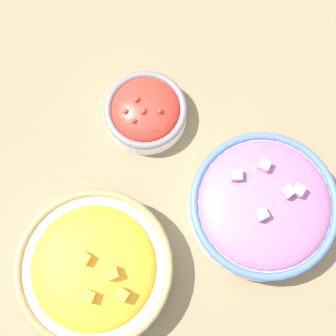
{
  "coord_description": "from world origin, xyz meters",
  "views": [
    {
      "loc": [
        -0.06,
        -0.17,
        0.72
      ],
      "look_at": [
        0.0,
        0.0,
        0.03
      ],
      "focal_mm": 50.0,
      "sensor_mm": 36.0,
      "label": 1
    }
  ],
  "objects": [
    {
      "name": "bowl_red_onion",
      "position": [
        0.11,
        -0.1,
        0.04
      ],
      "size": [
        0.22,
        0.22,
        0.09
      ],
      "color": "silver",
      "rests_on": "ground_plane"
    },
    {
      "name": "ground_plane",
      "position": [
        0.0,
        0.0,
        0.0
      ],
      "size": [
        3.0,
        3.0,
        0.0
      ],
      "primitive_type": "plane",
      "color": "#75664C"
    },
    {
      "name": "bowl_squash",
      "position": [
        -0.15,
        -0.1,
        0.04
      ],
      "size": [
        0.23,
        0.23,
        0.09
      ],
      "color": "silver",
      "rests_on": "ground_plane"
    },
    {
      "name": "bowl_cherry_tomatoes",
      "position": [
        0.0,
        0.1,
        0.03
      ],
      "size": [
        0.13,
        0.13,
        0.06
      ],
      "color": "white",
      "rests_on": "ground_plane"
    }
  ]
}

